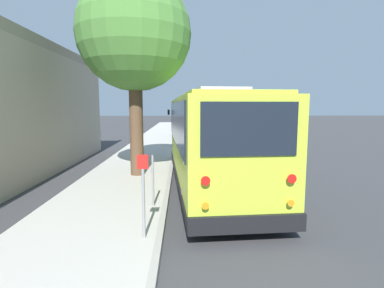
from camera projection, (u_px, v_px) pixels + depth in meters
name	position (u px, v px, depth m)	size (l,w,h in m)	color
ground_plane	(218.00, 187.00, 10.19)	(160.00, 160.00, 0.00)	#3D3D3F
sidewalk_slab	(119.00, 186.00, 10.07)	(80.00, 3.17, 0.15)	beige
curb_strip	(169.00, 186.00, 10.13)	(80.00, 0.14, 0.15)	#AAA69D
shuttle_bus	(211.00, 137.00, 10.17)	(9.24, 3.17, 3.24)	#BCDB38
parked_sedan_gray	(190.00, 136.00, 21.35)	(4.68, 1.81, 1.33)	slate
parked_sedan_black	(189.00, 130.00, 27.12)	(4.55, 1.96, 1.33)	black
parked_sedan_silver	(187.00, 126.00, 34.05)	(4.16, 1.77, 1.27)	#A8AAAF
parked_sedan_tan	(187.00, 123.00, 40.64)	(4.46, 1.91, 1.26)	tan
street_tree	(135.00, 27.00, 10.91)	(4.14, 4.14, 7.91)	brown
sign_post_near	(143.00, 196.00, 5.84)	(0.06, 0.22, 1.67)	gray
sign_post_far	(153.00, 181.00, 7.75)	(0.06, 0.06, 1.35)	gray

